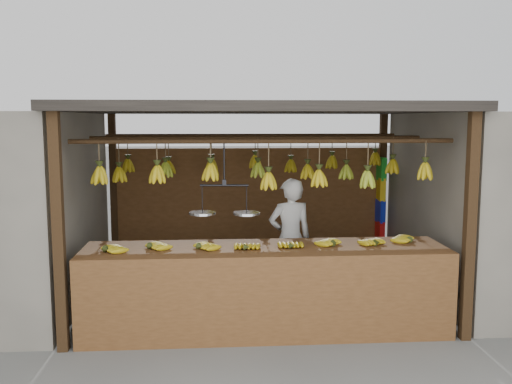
{
  "coord_description": "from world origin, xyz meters",
  "views": [
    {
      "loc": [
        -0.52,
        -6.9,
        2.23
      ],
      "look_at": [
        0.0,
        0.3,
        1.3
      ],
      "focal_mm": 40.0,
      "sensor_mm": 36.0,
      "label": 1
    }
  ],
  "objects": [
    {
      "name": "vendor",
      "position": [
        0.4,
        0.0,
        0.75
      ],
      "size": [
        0.6,
        0.44,
        1.5
      ],
      "primitive_type": "imported",
      "rotation": [
        0.0,
        0.0,
        3.3
      ],
      "color": "white",
      "rests_on": "ground"
    },
    {
      "name": "bag_bundles",
      "position": [
        1.94,
        1.35,
        1.02
      ],
      "size": [
        0.08,
        0.26,
        1.29
      ],
      "color": "#199926",
      "rests_on": "ground"
    },
    {
      "name": "hanging_bananas",
      "position": [
        0.0,
        -0.0,
        1.62
      ],
      "size": [
        3.61,
        2.23,
        0.39
      ],
      "color": "#B99D13",
      "rests_on": "ground"
    },
    {
      "name": "stall",
      "position": [
        0.0,
        0.33,
        1.97
      ],
      "size": [
        4.3,
        3.3,
        2.4
      ],
      "color": "black",
      "rests_on": "ground"
    },
    {
      "name": "ground",
      "position": [
        0.0,
        0.0,
        0.0
      ],
      "size": [
        80.0,
        80.0,
        0.0
      ],
      "primitive_type": "plane",
      "color": "#5B5B57"
    },
    {
      "name": "balance_scale",
      "position": [
        -0.43,
        -1.0,
        1.29
      ],
      "size": [
        0.74,
        0.32,
        0.77
      ],
      "color": "black",
      "rests_on": "ground"
    },
    {
      "name": "counter",
      "position": [
        -0.0,
        -1.24,
        0.72
      ],
      "size": [
        3.79,
        0.86,
        0.96
      ],
      "color": "brown",
      "rests_on": "ground"
    }
  ]
}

